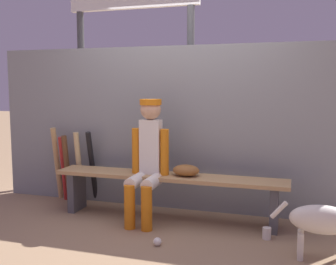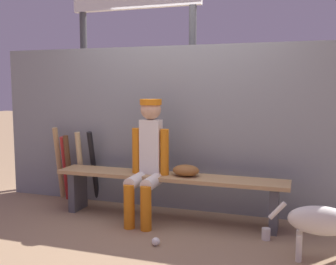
# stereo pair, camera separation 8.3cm
# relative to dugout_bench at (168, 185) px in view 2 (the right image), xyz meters

# --- Properties ---
(ground_plane) EXTENTS (30.00, 30.00, 0.00)m
(ground_plane) POSITION_rel_dugout_bench_xyz_m (0.00, 0.00, -0.38)
(ground_plane) COLOR #937556
(chainlink_fence) EXTENTS (4.57, 0.03, 1.87)m
(chainlink_fence) POSITION_rel_dugout_bench_xyz_m (0.00, 0.40, 0.56)
(chainlink_fence) COLOR gray
(chainlink_fence) RESTS_ON ground_plane
(dugout_bench) EXTENTS (2.49, 0.36, 0.49)m
(dugout_bench) POSITION_rel_dugout_bench_xyz_m (0.00, 0.00, 0.00)
(dugout_bench) COLOR tan
(dugout_bench) RESTS_ON ground_plane
(player_seated) EXTENTS (0.41, 0.55, 1.28)m
(player_seated) POSITION_rel_dugout_bench_xyz_m (-0.19, -0.11, 0.32)
(player_seated) COLOR silver
(player_seated) RESTS_ON ground_plane
(baseball_glove) EXTENTS (0.28, 0.20, 0.12)m
(baseball_glove) POSITION_rel_dugout_bench_xyz_m (0.20, 0.00, 0.17)
(baseball_glove) COLOR brown
(baseball_glove) RESTS_ON dugout_bench
(bat_aluminum_black) EXTENTS (0.08, 0.28, 0.88)m
(bat_aluminum_black) POSITION_rel_dugout_bench_xyz_m (-1.06, 0.32, 0.06)
(bat_aluminum_black) COLOR black
(bat_aluminum_black) RESTS_ON ground_plane
(bat_wood_natural) EXTENTS (0.09, 0.16, 0.87)m
(bat_wood_natural) POSITION_rel_dugout_bench_xyz_m (-1.20, 0.24, 0.06)
(bat_wood_natural) COLOR tan
(bat_wood_natural) RESTS_ON ground_plane
(bat_wood_dark) EXTENTS (0.07, 0.17, 0.83)m
(bat_wood_dark) POSITION_rel_dugout_bench_xyz_m (-1.36, 0.24, 0.04)
(bat_wood_dark) COLOR brown
(bat_wood_dark) RESTS_ON ground_plane
(bat_aluminum_red) EXTENTS (0.09, 0.21, 0.81)m
(bat_aluminum_red) POSITION_rel_dugout_bench_xyz_m (-1.43, 0.27, 0.03)
(bat_aluminum_red) COLOR #B22323
(bat_aluminum_red) RESTS_ON ground_plane
(bat_wood_tan) EXTENTS (0.09, 0.23, 0.91)m
(bat_wood_tan) POSITION_rel_dugout_bench_xyz_m (-1.55, 0.31, 0.08)
(bat_wood_tan) COLOR tan
(bat_wood_tan) RESTS_ON ground_plane
(baseball) EXTENTS (0.07, 0.07, 0.07)m
(baseball) POSITION_rel_dugout_bench_xyz_m (0.12, -0.71, -0.34)
(baseball) COLOR white
(baseball) RESTS_ON ground_plane
(cup_on_ground) EXTENTS (0.08, 0.08, 0.11)m
(cup_on_ground) POSITION_rel_dugout_bench_xyz_m (1.04, -0.26, -0.32)
(cup_on_ground) COLOR silver
(cup_on_ground) RESTS_ON ground_plane
(cup_on_bench) EXTENTS (0.08, 0.08, 0.11)m
(cup_on_bench) POSITION_rel_dugout_bench_xyz_m (-0.18, 0.04, 0.16)
(cup_on_bench) COLOR #1E47AD
(cup_on_bench) RESTS_ON dugout_bench
(scoreboard) EXTENTS (2.15, 0.27, 3.69)m
(scoreboard) POSITION_rel_dugout_bench_xyz_m (-0.85, 1.27, 2.21)
(scoreboard) COLOR #3F3F42
(scoreboard) RESTS_ON ground_plane
(dog) EXTENTS (0.84, 0.20, 0.49)m
(dog) POSITION_rel_dugout_bench_xyz_m (1.55, -0.58, -0.04)
(dog) COLOR beige
(dog) RESTS_ON ground_plane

